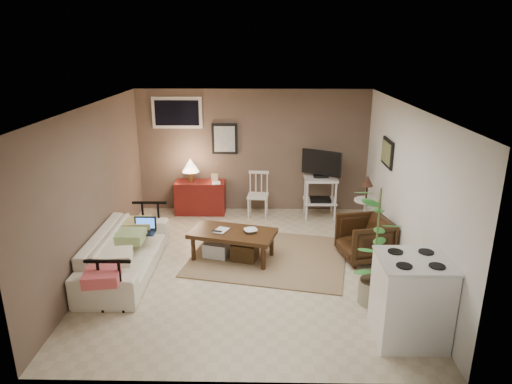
{
  "coord_description": "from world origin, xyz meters",
  "views": [
    {
      "loc": [
        0.22,
        -6.23,
        3.22
      ],
      "look_at": [
        0.1,
        0.35,
        1.06
      ],
      "focal_mm": 32.0,
      "sensor_mm": 36.0,
      "label": 1
    }
  ],
  "objects_px": {
    "armchair": "(365,237)",
    "stove": "(411,299)",
    "coffee_table": "(232,243)",
    "red_console": "(200,194)",
    "potted_plant": "(376,243)",
    "spindle_chair": "(258,196)",
    "tv_stand": "(321,182)",
    "sofa": "(125,246)",
    "side_table": "(366,198)"
  },
  "relations": [
    {
      "from": "spindle_chair",
      "to": "side_table",
      "type": "bearing_deg",
      "value": -25.17
    },
    {
      "from": "red_console",
      "to": "potted_plant",
      "type": "xyz_separation_m",
      "value": [
        2.68,
        -3.25,
        0.46
      ]
    },
    {
      "from": "coffee_table",
      "to": "stove",
      "type": "xyz_separation_m",
      "value": [
        2.13,
        -1.97,
        0.23
      ]
    },
    {
      "from": "spindle_chair",
      "to": "armchair",
      "type": "distance_m",
      "value": 2.5
    },
    {
      "from": "red_console",
      "to": "tv_stand",
      "type": "height_order",
      "value": "tv_stand"
    },
    {
      "from": "stove",
      "to": "sofa",
      "type": "bearing_deg",
      "value": 157.58
    },
    {
      "from": "sofa",
      "to": "spindle_chair",
      "type": "bearing_deg",
      "value": -38.93
    },
    {
      "from": "coffee_table",
      "to": "stove",
      "type": "distance_m",
      "value": 2.92
    },
    {
      "from": "armchair",
      "to": "potted_plant",
      "type": "bearing_deg",
      "value": -19.43
    },
    {
      "from": "potted_plant",
      "to": "armchair",
      "type": "bearing_deg",
      "value": 83.13
    },
    {
      "from": "spindle_chair",
      "to": "side_table",
      "type": "height_order",
      "value": "side_table"
    },
    {
      "from": "coffee_table",
      "to": "red_console",
      "type": "bearing_deg",
      "value": 111.17
    },
    {
      "from": "side_table",
      "to": "stove",
      "type": "distance_m",
      "value": 2.99
    },
    {
      "from": "sofa",
      "to": "red_console",
      "type": "height_order",
      "value": "red_console"
    },
    {
      "from": "coffee_table",
      "to": "spindle_chair",
      "type": "bearing_deg",
      "value": 78.87
    },
    {
      "from": "coffee_table",
      "to": "red_console",
      "type": "relative_size",
      "value": 1.27
    },
    {
      "from": "spindle_chair",
      "to": "side_table",
      "type": "relative_size",
      "value": 0.8
    },
    {
      "from": "side_table",
      "to": "armchair",
      "type": "height_order",
      "value": "side_table"
    },
    {
      "from": "red_console",
      "to": "tv_stand",
      "type": "bearing_deg",
      "value": -3.63
    },
    {
      "from": "potted_plant",
      "to": "spindle_chair",
      "type": "bearing_deg",
      "value": 115.97
    },
    {
      "from": "spindle_chair",
      "to": "potted_plant",
      "type": "height_order",
      "value": "potted_plant"
    },
    {
      "from": "armchair",
      "to": "coffee_table",
      "type": "bearing_deg",
      "value": -101.41
    },
    {
      "from": "red_console",
      "to": "potted_plant",
      "type": "distance_m",
      "value": 4.23
    },
    {
      "from": "stove",
      "to": "potted_plant",
      "type": "bearing_deg",
      "value": 107.85
    },
    {
      "from": "armchair",
      "to": "potted_plant",
      "type": "relative_size",
      "value": 0.46
    },
    {
      "from": "side_table",
      "to": "tv_stand",
      "type": "bearing_deg",
      "value": 128.74
    },
    {
      "from": "tv_stand",
      "to": "potted_plant",
      "type": "bearing_deg",
      "value": -83.95
    },
    {
      "from": "red_console",
      "to": "armchair",
      "type": "distance_m",
      "value": 3.45
    },
    {
      "from": "armchair",
      "to": "potted_plant",
      "type": "height_order",
      "value": "potted_plant"
    },
    {
      "from": "tv_stand",
      "to": "armchair",
      "type": "distance_m",
      "value": 1.91
    },
    {
      "from": "coffee_table",
      "to": "sofa",
      "type": "distance_m",
      "value": 1.61
    },
    {
      "from": "sofa",
      "to": "side_table",
      "type": "bearing_deg",
      "value": -68.74
    },
    {
      "from": "spindle_chair",
      "to": "stove",
      "type": "relative_size",
      "value": 0.86
    },
    {
      "from": "tv_stand",
      "to": "red_console",
      "type": "bearing_deg",
      "value": 176.37
    },
    {
      "from": "stove",
      "to": "spindle_chair",
      "type": "bearing_deg",
      "value": 114.49
    },
    {
      "from": "coffee_table",
      "to": "spindle_chair",
      "type": "relative_size",
      "value": 1.65
    },
    {
      "from": "tv_stand",
      "to": "stove",
      "type": "distance_m",
      "value": 3.88
    },
    {
      "from": "side_table",
      "to": "stove",
      "type": "height_order",
      "value": "side_table"
    },
    {
      "from": "red_console",
      "to": "tv_stand",
      "type": "xyz_separation_m",
      "value": [
        2.35,
        -0.15,
        0.31
      ]
    },
    {
      "from": "armchair",
      "to": "stove",
      "type": "relative_size",
      "value": 0.73
    },
    {
      "from": "spindle_chair",
      "to": "armchair",
      "type": "bearing_deg",
      "value": -47.84
    },
    {
      "from": "armchair",
      "to": "side_table",
      "type": "bearing_deg",
      "value": 155.57
    },
    {
      "from": "red_console",
      "to": "armchair",
      "type": "height_order",
      "value": "red_console"
    },
    {
      "from": "potted_plant",
      "to": "stove",
      "type": "height_order",
      "value": "potted_plant"
    },
    {
      "from": "red_console",
      "to": "coffee_table",
      "type": "bearing_deg",
      "value": -68.83
    },
    {
      "from": "armchair",
      "to": "stove",
      "type": "distance_m",
      "value": 2.02
    },
    {
      "from": "side_table",
      "to": "coffee_table",
      "type": "bearing_deg",
      "value": -155.86
    },
    {
      "from": "red_console",
      "to": "stove",
      "type": "xyz_separation_m",
      "value": [
        2.91,
        -3.99,
        0.11
      ]
    },
    {
      "from": "armchair",
      "to": "stove",
      "type": "height_order",
      "value": "stove"
    },
    {
      "from": "red_console",
      "to": "spindle_chair",
      "type": "bearing_deg",
      "value": -5.94
    }
  ]
}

